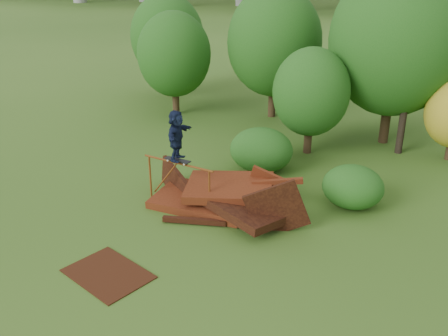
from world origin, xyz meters
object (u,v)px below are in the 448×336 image
at_px(scrap_pile, 223,198).
at_px(skater, 177,135).
at_px(flat_plate, 108,274).
at_px(utility_pole, 416,30).

relative_size(scrap_pile, skater, 3.63).
distance_m(flat_plate, utility_pole, 13.84).
distance_m(scrap_pile, flat_plate, 4.50).
bearing_deg(flat_plate, skater, 93.30).
distance_m(scrap_pile, utility_pole, 9.67).
relative_size(skater, utility_pole, 0.17).
height_order(flat_plate, utility_pole, utility_pole).
xyz_separation_m(flat_plate, utility_pole, (5.56, 11.72, 4.82)).
xyz_separation_m(scrap_pile, skater, (-1.41, -0.28, 1.93)).
relative_size(scrap_pile, flat_plate, 2.75).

